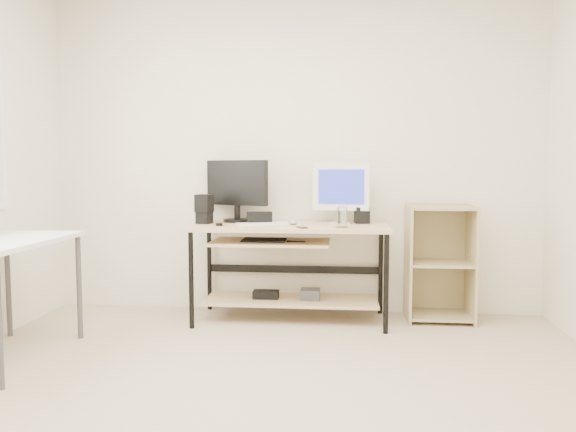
% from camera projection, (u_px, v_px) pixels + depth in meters
% --- Properties ---
extents(room, '(4.01, 4.01, 2.62)m').
position_uv_depth(room, '(231.00, 140.00, 2.68)').
color(room, '#C4B196').
rests_on(room, ground).
extents(desk, '(1.50, 0.65, 0.75)m').
position_uv_depth(desk, '(287.00, 252.00, 4.34)').
color(desk, beige).
rests_on(desk, ground).
extents(side_table, '(0.60, 1.00, 0.75)m').
position_uv_depth(side_table, '(2.00, 252.00, 3.43)').
color(side_table, white).
rests_on(side_table, ground).
extents(shelf_unit, '(0.50, 0.40, 0.90)m').
position_uv_depth(shelf_unit, '(439.00, 262.00, 4.39)').
color(shelf_unit, tan).
rests_on(shelf_unit, ground).
extents(black_monitor, '(0.53, 0.25, 0.50)m').
position_uv_depth(black_monitor, '(237.00, 187.00, 4.52)').
color(black_monitor, black).
rests_on(black_monitor, desk).
extents(white_imac, '(0.45, 0.14, 0.48)m').
position_uv_depth(white_imac, '(341.00, 188.00, 4.40)').
color(white_imac, silver).
rests_on(white_imac, desk).
extents(keyboard, '(0.46, 0.30, 0.02)m').
position_uv_depth(keyboard, '(266.00, 224.00, 4.32)').
color(keyboard, white).
rests_on(keyboard, desk).
extents(mouse, '(0.11, 0.14, 0.04)m').
position_uv_depth(mouse, '(292.00, 222.00, 4.33)').
color(mouse, '#BABABF').
rests_on(mouse, desk).
extents(center_speaker, '(0.21, 0.14, 0.09)m').
position_uv_depth(center_speaker, '(259.00, 218.00, 4.37)').
color(center_speaker, black).
rests_on(center_speaker, desk).
extents(speaker_left, '(0.14, 0.14, 0.23)m').
position_uv_depth(speaker_left, '(204.00, 208.00, 4.38)').
color(speaker_left, black).
rests_on(speaker_left, desk).
extents(speaker_right, '(0.12, 0.12, 0.13)m').
position_uv_depth(speaker_right, '(362.00, 215.00, 4.41)').
color(speaker_right, black).
rests_on(speaker_right, desk).
extents(audio_controller, '(0.10, 0.07, 0.18)m').
position_uv_depth(audio_controller, '(206.00, 211.00, 4.49)').
color(audio_controller, black).
rests_on(audio_controller, desk).
extents(volume_puck, '(0.07, 0.07, 0.02)m').
position_uv_depth(volume_puck, '(219.00, 224.00, 4.22)').
color(volume_puck, black).
rests_on(volume_puck, desk).
extents(smartphone, '(0.10, 0.12, 0.01)m').
position_uv_depth(smartphone, '(302.00, 227.00, 4.08)').
color(smartphone, black).
rests_on(smartphone, desk).
extents(coaster, '(0.11, 0.11, 0.01)m').
position_uv_depth(coaster, '(342.00, 227.00, 4.09)').
color(coaster, '#A3814A').
rests_on(coaster, desk).
extents(drinking_glass, '(0.09, 0.09, 0.15)m').
position_uv_depth(drinking_glass, '(342.00, 217.00, 4.08)').
color(drinking_glass, white).
rests_on(drinking_glass, coaster).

